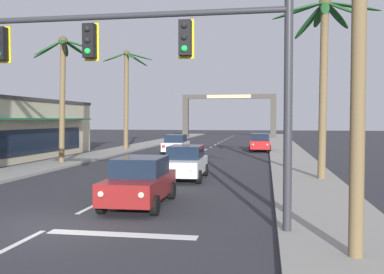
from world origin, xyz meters
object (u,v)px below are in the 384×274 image
Objects in this scene: sedan_parked_nearest_kerb at (260,142)px; town_gateway_arch at (229,110)px; sedan_oncoming_far at (176,144)px; palm_right_second at (324,49)px; sedan_lead_at_stop_bar at (140,181)px; sedan_third_in_queue at (186,162)px; traffic_signal_mast at (147,55)px; palm_left_third at (127,85)px; palm_left_second at (63,76)px.

sedan_parked_nearest_kerb is 29.09m from town_gateway_arch.
sedan_oncoming_far is 19.18m from palm_right_second.
sedan_oncoming_far is at bearing 124.42° from palm_right_second.
town_gateway_arch is at bearing 100.17° from palm_right_second.
sedan_third_in_queue is (0.34, 6.85, 0.00)m from sedan_lead_at_stop_bar.
sedan_third_in_queue is 0.30× the size of town_gateway_arch.
sedan_lead_at_stop_bar is 0.30× the size of town_gateway_arch.
sedan_third_in_queue is at bearing -87.72° from town_gateway_arch.
palm_left_third is at bearing 109.17° from traffic_signal_mast.
sedan_oncoming_far is at bearing -32.39° from palm_left_third.
palm_left_third is at bearing 130.49° from palm_right_second.
palm_left_second reaches higher than sedan_third_in_queue.
palm_right_second reaches higher than town_gateway_arch.
palm_right_second is (6.65, 0.41, 5.51)m from sedan_third_in_queue.
sedan_oncoming_far is at bearing 98.61° from sedan_lead_at_stop_bar.
sedan_parked_nearest_kerb is 19.63m from palm_left_second.
sedan_oncoming_far is at bearing -149.17° from sedan_parked_nearest_kerb.
traffic_signal_mast is 12.07m from palm_right_second.
sedan_parked_nearest_kerb is (7.16, 4.27, 0.00)m from sedan_oncoming_far.
town_gateway_arch reaches higher than sedan_lead_at_stop_bar.
palm_left_second is at bearing 122.71° from traffic_signal_mast.
palm_right_second reaches higher than sedan_oncoming_far.
town_gateway_arch is (7.43, 42.37, -1.38)m from palm_left_second.
palm_right_second is at bearing -79.83° from town_gateway_arch.
sedan_third_in_queue is 12.12m from palm_left_second.
traffic_signal_mast is 2.39× the size of sedan_lead_at_stop_bar.
sedan_parked_nearest_kerb is 0.30× the size of town_gateway_arch.
palm_left_second reaches higher than sedan_lead_at_stop_bar.
traffic_signal_mast reaches higher than sedan_oncoming_far.
town_gateway_arch reaches higher than sedan_parked_nearest_kerb.
town_gateway_arch is at bearing 92.28° from sedan_third_in_queue.
palm_right_second is (5.83, 10.44, 1.65)m from traffic_signal_mast.
sedan_third_in_queue is 1.00× the size of sedan_oncoming_far.
town_gateway_arch is (-8.57, 47.78, -1.86)m from palm_right_second.
town_gateway_arch is (-2.74, 58.21, -0.21)m from traffic_signal_mast.
sedan_oncoming_far is 32.88m from town_gateway_arch.
palm_left_second is 13.28m from palm_left_third.
traffic_signal_mast is at bearing -119.19° from palm_right_second.
sedan_lead_at_stop_bar and sedan_oncoming_far have the same top height.
palm_right_second is (3.23, -19.42, 5.51)m from sedan_parked_nearest_kerb.
sedan_third_in_queue is 16.00m from sedan_oncoming_far.
town_gateway_arch is (-1.92, 48.18, 3.66)m from sedan_third_in_queue.
town_gateway_arch is at bearing 100.68° from sedan_parked_nearest_kerb.
palm_right_second is at bearing -49.51° from palm_left_third.
sedan_third_in_queue is at bearing -99.80° from sedan_parked_nearest_kerb.
palm_left_second is at bearing -90.23° from palm_left_third.
palm_left_third reaches higher than sedan_parked_nearest_kerb.
sedan_parked_nearest_kerb is at bearing 80.20° from sedan_third_in_queue.
palm_right_second reaches higher than sedan_lead_at_stop_bar.
sedan_oncoming_far is (-3.39, 22.40, 0.00)m from sedan_lead_at_stop_bar.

